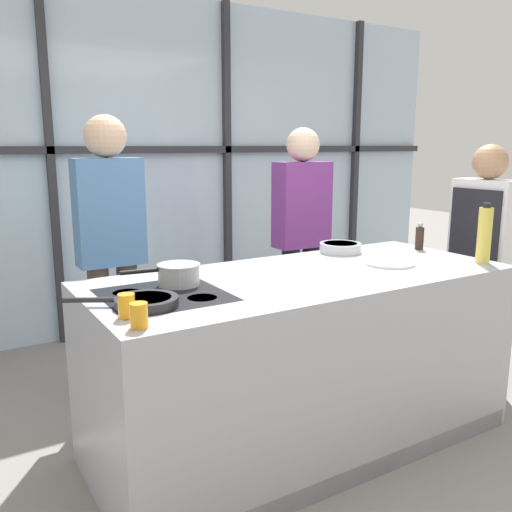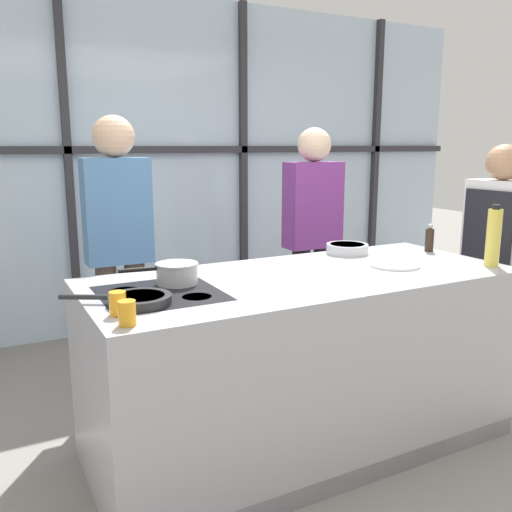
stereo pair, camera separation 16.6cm
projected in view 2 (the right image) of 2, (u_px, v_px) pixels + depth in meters
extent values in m
plane|color=gray|center=(302.00, 442.00, 2.93)|extent=(18.00, 18.00, 0.00)
cube|color=silver|center=(161.00, 166.00, 4.65)|extent=(6.40, 0.04, 2.80)
cube|color=#2D2D33|center=(162.00, 150.00, 4.58)|extent=(6.40, 0.06, 0.06)
cube|color=#2D2D33|center=(69.00, 168.00, 4.26)|extent=(0.06, 0.06, 2.80)
cube|color=#2D2D33|center=(243.00, 165.00, 4.96)|extent=(0.06, 0.06, 2.80)
cube|color=#2D2D33|center=(375.00, 162.00, 5.65)|extent=(0.06, 0.06, 2.80)
cube|color=#A8AAB2|center=(303.00, 361.00, 2.84)|extent=(2.20, 0.93, 0.93)
cube|color=black|center=(160.00, 295.00, 2.40)|extent=(0.52, 0.52, 0.01)
cube|color=black|center=(354.00, 478.00, 2.53)|extent=(2.16, 0.03, 0.10)
cylinder|color=#38383D|center=(140.00, 305.00, 2.24)|extent=(0.13, 0.13, 0.01)
cylinder|color=#38383D|center=(197.00, 297.00, 2.35)|extent=(0.13, 0.13, 0.01)
cylinder|color=#38383D|center=(125.00, 291.00, 2.45)|extent=(0.13, 0.13, 0.01)
cylinder|color=#38383D|center=(177.00, 285.00, 2.57)|extent=(0.13, 0.13, 0.01)
cylinder|color=black|center=(502.00, 333.00, 3.47)|extent=(0.13, 0.13, 0.79)
cylinder|color=black|center=(478.00, 324.00, 3.63)|extent=(0.13, 0.13, 0.79)
cube|color=white|center=(499.00, 226.00, 3.42)|extent=(0.19, 0.42, 0.57)
sphere|color=tan|center=(504.00, 162.00, 3.34)|extent=(0.22, 0.22, 0.22)
cube|color=black|center=(484.00, 259.00, 3.41)|extent=(0.02, 0.35, 0.87)
cylinder|color=#47382D|center=(137.00, 329.00, 3.43)|extent=(0.13, 0.13, 0.88)
cylinder|color=#47382D|center=(109.00, 333.00, 3.35)|extent=(0.13, 0.13, 0.88)
cube|color=#4C7AAD|center=(117.00, 211.00, 3.24)|extent=(0.39, 0.18, 0.63)
sphere|color=#D8AD8C|center=(113.00, 136.00, 3.15)|extent=(0.25, 0.25, 0.25)
cylinder|color=black|center=(321.00, 301.00, 4.07)|extent=(0.13, 0.13, 0.85)
cylinder|color=black|center=(300.00, 305.00, 3.98)|extent=(0.13, 0.13, 0.85)
cube|color=#7A3384|center=(313.00, 205.00, 3.88)|extent=(0.41, 0.18, 0.61)
sphere|color=beige|center=(314.00, 145.00, 3.79)|extent=(0.24, 0.24, 0.24)
cylinder|color=#232326|center=(140.00, 300.00, 2.23)|extent=(0.26, 0.26, 0.04)
cylinder|color=#B26B2D|center=(140.00, 296.00, 2.23)|extent=(0.20, 0.20, 0.01)
cylinder|color=#232326|center=(84.00, 297.00, 2.24)|extent=(0.19, 0.12, 0.02)
cylinder|color=silver|center=(177.00, 273.00, 2.56)|extent=(0.19, 0.19, 0.10)
cylinder|color=silver|center=(177.00, 264.00, 2.55)|extent=(0.20, 0.20, 0.01)
cylinder|color=black|center=(137.00, 270.00, 2.49)|extent=(0.18, 0.04, 0.02)
cylinder|color=white|center=(394.00, 265.00, 2.94)|extent=(0.27, 0.27, 0.01)
cylinder|color=silver|center=(347.00, 249.00, 3.28)|extent=(0.25, 0.25, 0.06)
cylinder|color=#4C4C51|center=(347.00, 245.00, 3.27)|extent=(0.21, 0.21, 0.01)
cylinder|color=#E0CC4C|center=(493.00, 238.00, 2.91)|extent=(0.08, 0.08, 0.31)
cylinder|color=black|center=(496.00, 207.00, 2.87)|extent=(0.04, 0.04, 0.02)
cylinder|color=#332319|center=(429.00, 240.00, 3.33)|extent=(0.05, 0.05, 0.14)
sphere|color=#B2B2B7|center=(430.00, 226.00, 3.32)|extent=(0.03, 0.03, 0.03)
cylinder|color=orange|center=(127.00, 313.00, 1.97)|extent=(0.07, 0.07, 0.09)
cylinder|color=orange|center=(118.00, 303.00, 2.09)|extent=(0.07, 0.07, 0.09)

